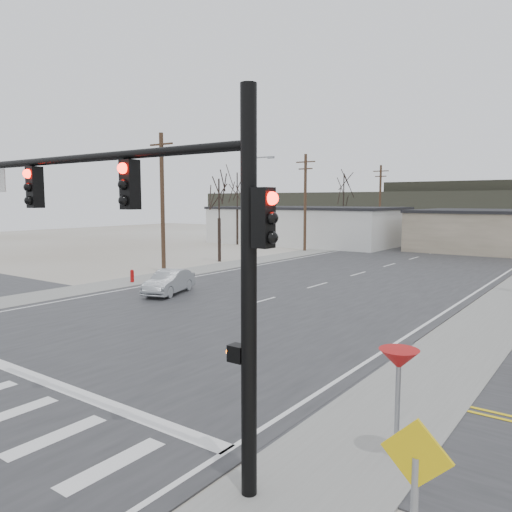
% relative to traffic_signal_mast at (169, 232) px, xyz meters
% --- Properties ---
extents(ground, '(140.00, 140.00, 0.00)m').
position_rel_traffic_signal_mast_xyz_m(ground, '(-7.89, 6.20, -4.67)').
color(ground, silver).
rests_on(ground, ground).
extents(main_road, '(18.00, 110.00, 0.05)m').
position_rel_traffic_signal_mast_xyz_m(main_road, '(-7.89, 21.20, -4.65)').
color(main_road, '#272729').
rests_on(main_road, ground).
extents(cross_road, '(90.00, 10.00, 0.04)m').
position_rel_traffic_signal_mast_xyz_m(cross_road, '(-7.89, 6.20, -4.65)').
color(cross_road, '#272729').
rests_on(cross_road, ground).
extents(sidewalk_left, '(3.00, 90.00, 0.06)m').
position_rel_traffic_signal_mast_xyz_m(sidewalk_left, '(-18.49, 26.20, -4.64)').
color(sidewalk_left, gray).
rests_on(sidewalk_left, ground).
extents(traffic_signal_mast, '(8.95, 0.43, 7.20)m').
position_rel_traffic_signal_mast_xyz_m(traffic_signal_mast, '(0.00, 0.00, 0.00)').
color(traffic_signal_mast, black).
rests_on(traffic_signal_mast, ground).
extents(fire_hydrant, '(0.24, 0.24, 0.87)m').
position_rel_traffic_signal_mast_xyz_m(fire_hydrant, '(-18.09, 14.20, -4.22)').
color(fire_hydrant, '#A50C0C').
rests_on(fire_hydrant, ground).
extents(yield_sign, '(0.80, 0.80, 2.35)m').
position_rel_traffic_signal_mast_xyz_m(yield_sign, '(3.61, 2.70, -2.61)').
color(yield_sign, gray).
rests_on(yield_sign, ground).
extents(diamond_sign, '(0.92, 0.10, 2.61)m').
position_rel_traffic_signal_mast_xyz_m(diamond_sign, '(5.11, -0.80, -3.07)').
color(diamond_sign, gray).
rests_on(diamond_sign, ground).
extents(building_left_far, '(22.30, 12.30, 4.50)m').
position_rel_traffic_signal_mast_xyz_m(building_left_far, '(-23.89, 46.20, -2.42)').
color(building_left_far, silver).
rests_on(building_left_far, ground).
extents(upole_left_b, '(2.20, 0.30, 10.00)m').
position_rel_traffic_signal_mast_xyz_m(upole_left_b, '(-19.39, 18.20, 0.55)').
color(upole_left_b, '#4C3123').
rests_on(upole_left_b, ground).
extents(upole_left_c, '(2.20, 0.30, 10.00)m').
position_rel_traffic_signal_mast_xyz_m(upole_left_c, '(-19.39, 38.20, 0.55)').
color(upole_left_c, '#4C3123').
rests_on(upole_left_c, ground).
extents(upole_left_d, '(2.20, 0.30, 10.00)m').
position_rel_traffic_signal_mast_xyz_m(upole_left_d, '(-19.39, 58.20, 0.55)').
color(upole_left_d, '#4C3123').
rests_on(upole_left_d, ground).
extents(streetlight_main, '(2.40, 0.25, 9.00)m').
position_rel_traffic_signal_mast_xyz_m(streetlight_main, '(-18.69, 28.20, 0.41)').
color(streetlight_main, gray).
rests_on(streetlight_main, ground).
extents(tree_left_near, '(3.30, 3.30, 7.35)m').
position_rel_traffic_signal_mast_xyz_m(tree_left_near, '(-20.89, 26.20, 0.55)').
color(tree_left_near, black).
rests_on(tree_left_near, ground).
extents(tree_left_far, '(3.96, 3.96, 8.82)m').
position_rel_traffic_signal_mast_xyz_m(tree_left_far, '(-21.89, 52.20, 1.61)').
color(tree_left_far, black).
rests_on(tree_left_far, ground).
extents(tree_left_mid, '(3.96, 3.96, 8.82)m').
position_rel_traffic_signal_mast_xyz_m(tree_left_mid, '(-29.89, 40.20, 1.61)').
color(tree_left_mid, black).
rests_on(tree_left_mid, ground).
extents(hill_left, '(70.00, 18.00, 7.00)m').
position_rel_traffic_signal_mast_xyz_m(hill_left, '(-42.89, 98.20, -1.17)').
color(hill_left, '#333026').
rests_on(hill_left, ground).
extents(sedan_crossing, '(2.66, 4.30, 1.34)m').
position_rel_traffic_signal_mast_xyz_m(sedan_crossing, '(-13.31, 12.81, -3.96)').
color(sedan_crossing, gray).
rests_on(sedan_crossing, main_road).
extents(car_far_a, '(3.78, 5.20, 1.40)m').
position_rel_traffic_signal_mast_xyz_m(car_far_a, '(-3.80, 49.56, -3.93)').
color(car_far_a, black).
rests_on(car_far_a, main_road).
extents(car_far_b, '(2.81, 4.89, 1.57)m').
position_rel_traffic_signal_mast_xyz_m(car_far_b, '(-8.24, 67.90, -3.84)').
color(car_far_b, black).
rests_on(car_far_b, main_road).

